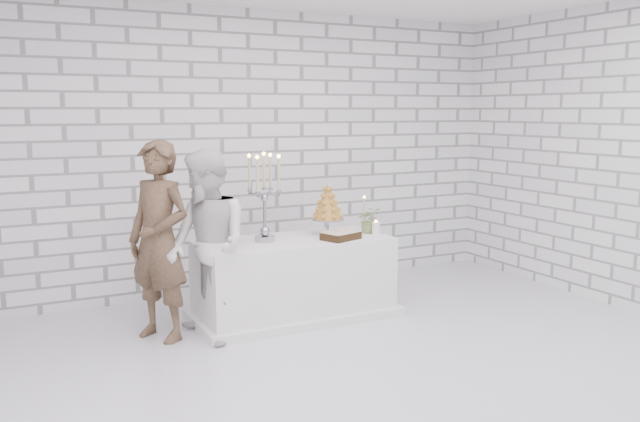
{
  "coord_description": "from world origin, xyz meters",
  "views": [
    {
      "loc": [
        -2.55,
        -4.15,
        1.95
      ],
      "look_at": [
        0.11,
        1.05,
        1.05
      ],
      "focal_mm": 36.97,
      "sensor_mm": 36.0,
      "label": 1
    }
  ],
  "objects_px": {
    "groom": "(159,241)",
    "bride": "(207,247)",
    "cake_table": "(294,278)",
    "candelabra": "(264,197)",
    "croquembouche": "(328,209)"
  },
  "relations": [
    {
      "from": "groom",
      "to": "bride",
      "type": "xyz_separation_m",
      "value": [
        0.34,
        -0.25,
        -0.04
      ]
    },
    {
      "from": "cake_table",
      "to": "candelabra",
      "type": "xyz_separation_m",
      "value": [
        -0.28,
        0.03,
        0.79
      ]
    },
    {
      "from": "cake_table",
      "to": "groom",
      "type": "height_order",
      "value": "groom"
    },
    {
      "from": "groom",
      "to": "candelabra",
      "type": "bearing_deg",
      "value": 60.33
    },
    {
      "from": "cake_table",
      "to": "bride",
      "type": "distance_m",
      "value": 1.06
    },
    {
      "from": "bride",
      "to": "candelabra",
      "type": "xyz_separation_m",
      "value": [
        0.64,
        0.31,
        0.34
      ]
    },
    {
      "from": "candelabra",
      "to": "croquembouche",
      "type": "xyz_separation_m",
      "value": [
        0.68,
        0.04,
        -0.17
      ]
    },
    {
      "from": "cake_table",
      "to": "groom",
      "type": "bearing_deg",
      "value": -178.81
    },
    {
      "from": "cake_table",
      "to": "candelabra",
      "type": "bearing_deg",
      "value": 173.02
    },
    {
      "from": "groom",
      "to": "candelabra",
      "type": "xyz_separation_m",
      "value": [
        0.99,
        0.06,
        0.31
      ]
    },
    {
      "from": "cake_table",
      "to": "groom",
      "type": "distance_m",
      "value": 1.35
    },
    {
      "from": "bride",
      "to": "croquembouche",
      "type": "relative_size",
      "value": 3.31
    },
    {
      "from": "groom",
      "to": "candelabra",
      "type": "height_order",
      "value": "groom"
    },
    {
      "from": "cake_table",
      "to": "candelabra",
      "type": "relative_size",
      "value": 2.19
    },
    {
      "from": "cake_table",
      "to": "candelabra",
      "type": "distance_m",
      "value": 0.84
    }
  ]
}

